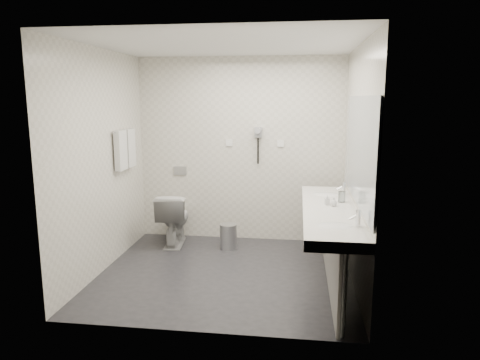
# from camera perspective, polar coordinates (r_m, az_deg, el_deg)

# --- Properties ---
(floor) EXTENTS (2.80, 2.80, 0.00)m
(floor) POSITION_cam_1_polar(r_m,az_deg,el_deg) (5.13, -1.92, -11.87)
(floor) COLOR #242328
(floor) RESTS_ON ground
(ceiling) EXTENTS (2.80, 2.80, 0.00)m
(ceiling) POSITION_cam_1_polar(r_m,az_deg,el_deg) (4.78, -2.11, 17.07)
(ceiling) COLOR silver
(ceiling) RESTS_ON wall_back
(wall_back) EXTENTS (2.80, 0.00, 2.80)m
(wall_back) POSITION_cam_1_polar(r_m,az_deg,el_deg) (6.07, 0.02, 3.86)
(wall_back) COLOR beige
(wall_back) RESTS_ON floor
(wall_front) EXTENTS (2.80, 0.00, 2.80)m
(wall_front) POSITION_cam_1_polar(r_m,az_deg,el_deg) (3.54, -5.50, -1.02)
(wall_front) COLOR beige
(wall_front) RESTS_ON floor
(wall_left) EXTENTS (0.00, 2.60, 2.60)m
(wall_left) POSITION_cam_1_polar(r_m,az_deg,el_deg) (5.21, -17.38, 2.27)
(wall_left) COLOR beige
(wall_left) RESTS_ON floor
(wall_right) EXTENTS (0.00, 2.60, 2.60)m
(wall_right) POSITION_cam_1_polar(r_m,az_deg,el_deg) (4.77, 14.82, 1.67)
(wall_right) COLOR beige
(wall_right) RESTS_ON floor
(vanity_counter) EXTENTS (0.55, 2.20, 0.10)m
(vanity_counter) POSITION_cam_1_polar(r_m,az_deg,el_deg) (4.64, 11.48, -4.11)
(vanity_counter) COLOR silver
(vanity_counter) RESTS_ON floor
(vanity_panel) EXTENTS (0.03, 2.15, 0.75)m
(vanity_panel) POSITION_cam_1_polar(r_m,az_deg,el_deg) (4.76, 11.59, -9.07)
(vanity_panel) COLOR gray
(vanity_panel) RESTS_ON floor
(vanity_post_near) EXTENTS (0.06, 0.06, 0.75)m
(vanity_post_near) POSITION_cam_1_polar(r_m,az_deg,el_deg) (3.80, 13.14, -14.31)
(vanity_post_near) COLOR silver
(vanity_post_near) RESTS_ON floor
(vanity_post_far) EXTENTS (0.06, 0.06, 0.75)m
(vanity_post_far) POSITION_cam_1_polar(r_m,az_deg,el_deg) (5.75, 11.20, -5.62)
(vanity_post_far) COLOR silver
(vanity_post_far) RESTS_ON floor
(mirror) EXTENTS (0.02, 2.20, 1.05)m
(mirror) POSITION_cam_1_polar(r_m,az_deg,el_deg) (4.55, 15.06, 3.78)
(mirror) COLOR #B2BCC6
(mirror) RESTS_ON wall_right
(basin_near) EXTENTS (0.40, 0.31, 0.05)m
(basin_near) POSITION_cam_1_polar(r_m,az_deg,el_deg) (4.00, 12.11, -5.97)
(basin_near) COLOR white
(basin_near) RESTS_ON vanity_counter
(basin_far) EXTENTS (0.40, 0.31, 0.05)m
(basin_far) POSITION_cam_1_polar(r_m,az_deg,el_deg) (5.26, 11.03, -1.97)
(basin_far) COLOR white
(basin_far) RESTS_ON vanity_counter
(faucet_near) EXTENTS (0.04, 0.04, 0.15)m
(faucet_near) POSITION_cam_1_polar(r_m,az_deg,el_deg) (4.00, 14.95, -4.77)
(faucet_near) COLOR silver
(faucet_near) RESTS_ON vanity_counter
(faucet_far) EXTENTS (0.04, 0.04, 0.15)m
(faucet_far) POSITION_cam_1_polar(r_m,az_deg,el_deg) (5.26, 13.19, -1.05)
(faucet_far) COLOR silver
(faucet_far) RESTS_ON vanity_counter
(soap_bottle_a) EXTENTS (0.05, 0.05, 0.10)m
(soap_bottle_a) POSITION_cam_1_polar(r_m,az_deg,el_deg) (4.74, 11.16, -2.52)
(soap_bottle_a) COLOR white
(soap_bottle_a) RESTS_ON vanity_counter
(soap_bottle_b) EXTENTS (0.10, 0.10, 0.09)m
(soap_bottle_b) POSITION_cam_1_polar(r_m,az_deg,el_deg) (4.69, 11.98, -2.77)
(soap_bottle_b) COLOR white
(soap_bottle_b) RESTS_ON vanity_counter
(glass_left) EXTENTS (0.08, 0.08, 0.12)m
(glass_left) POSITION_cam_1_polar(r_m,az_deg,el_deg) (4.88, 12.90, -2.12)
(glass_left) COLOR silver
(glass_left) RESTS_ON vanity_counter
(glass_right) EXTENTS (0.08, 0.08, 0.12)m
(glass_right) POSITION_cam_1_polar(r_m,az_deg,el_deg) (4.89, 13.04, -2.11)
(glass_right) COLOR silver
(glass_right) RESTS_ON vanity_counter
(toilet) EXTENTS (0.46, 0.73, 0.71)m
(toilet) POSITION_cam_1_polar(r_m,az_deg,el_deg) (6.05, -8.53, -4.93)
(toilet) COLOR white
(toilet) RESTS_ON floor
(flush_plate) EXTENTS (0.18, 0.02, 0.12)m
(flush_plate) POSITION_cam_1_polar(r_m,az_deg,el_deg) (6.27, -7.72, 1.20)
(flush_plate) COLOR #B2B5BA
(flush_plate) RESTS_ON wall_back
(pedal_bin) EXTENTS (0.28, 0.28, 0.32)m
(pedal_bin) POSITION_cam_1_polar(r_m,az_deg,el_deg) (5.85, -1.49, -7.34)
(pedal_bin) COLOR #B2B5BA
(pedal_bin) RESTS_ON floor
(bin_lid) EXTENTS (0.23, 0.23, 0.02)m
(bin_lid) POSITION_cam_1_polar(r_m,az_deg,el_deg) (5.81, -1.50, -5.78)
(bin_lid) COLOR #B2B5BA
(bin_lid) RESTS_ON pedal_bin
(towel_rail) EXTENTS (0.02, 0.62, 0.02)m
(towel_rail) POSITION_cam_1_polar(r_m,az_deg,el_deg) (5.66, -14.75, 6.08)
(towel_rail) COLOR silver
(towel_rail) RESTS_ON wall_left
(towel_near) EXTENTS (0.07, 0.24, 0.48)m
(towel_near) POSITION_cam_1_polar(r_m,az_deg,el_deg) (5.55, -15.10, 3.70)
(towel_near) COLOR silver
(towel_near) RESTS_ON towel_rail
(towel_far) EXTENTS (0.07, 0.24, 0.48)m
(towel_far) POSITION_cam_1_polar(r_m,az_deg,el_deg) (5.81, -14.04, 4.04)
(towel_far) COLOR silver
(towel_far) RESTS_ON towel_rail
(dryer_cradle) EXTENTS (0.10, 0.04, 0.14)m
(dryer_cradle) POSITION_cam_1_polar(r_m,az_deg,el_deg) (5.99, 2.37, 6.16)
(dryer_cradle) COLOR #94969A
(dryer_cradle) RESTS_ON wall_back
(dryer_barrel) EXTENTS (0.08, 0.14, 0.08)m
(dryer_barrel) POSITION_cam_1_polar(r_m,az_deg,el_deg) (5.92, 2.31, 6.40)
(dryer_barrel) COLOR #94969A
(dryer_barrel) RESTS_ON dryer_cradle
(dryer_cord) EXTENTS (0.02, 0.02, 0.35)m
(dryer_cord) POSITION_cam_1_polar(r_m,az_deg,el_deg) (6.00, 2.34, 3.77)
(dryer_cord) COLOR black
(dryer_cord) RESTS_ON dryer_cradle
(switch_plate_a) EXTENTS (0.09, 0.02, 0.09)m
(switch_plate_a) POSITION_cam_1_polar(r_m,az_deg,el_deg) (6.07, -1.40, 4.81)
(switch_plate_a) COLOR white
(switch_plate_a) RESTS_ON wall_back
(switch_plate_b) EXTENTS (0.09, 0.02, 0.09)m
(switch_plate_b) POSITION_cam_1_polar(r_m,az_deg,el_deg) (6.00, 5.24, 4.70)
(switch_plate_b) COLOR white
(switch_plate_b) RESTS_ON wall_back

